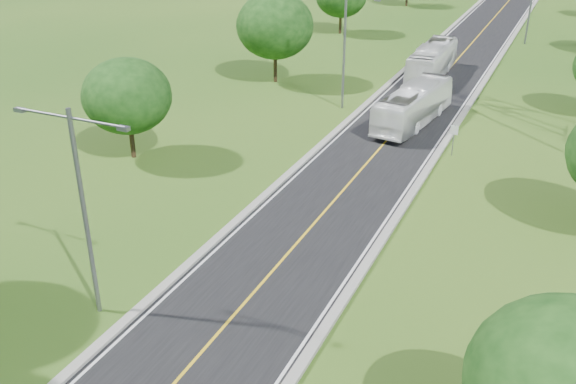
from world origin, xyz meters
The scene contains 11 objects.
ground centered at (0.00, 60.00, 0.00)m, with size 260.00×260.00×0.00m, color #234D15.
road centered at (0.00, 66.00, 0.03)m, with size 8.00×150.00×0.06m, color black.
curb_left centered at (-4.25, 66.00, 0.11)m, with size 0.50×150.00×0.22m, color gray.
curb_right centered at (4.25, 66.00, 0.11)m, with size 0.50×150.00×0.22m, color gray.
speed_limit_sign centered at (5.20, 37.98, 1.60)m, with size 0.55×0.09×2.40m.
streetlight_near_left centered at (-6.00, 12.00, 5.94)m, with size 5.90×0.25×10.00m.
streetlight_mid_left centered at (-6.00, 45.00, 5.94)m, with size 5.90×0.25×10.00m.
tree_lb centered at (-16.00, 28.00, 4.64)m, with size 6.30×6.30×7.33m.
tree_lc centered at (-15.00, 50.00, 5.58)m, with size 7.56×7.56×8.79m.
bus_outbound centered at (0.80, 43.39, 1.66)m, with size 2.69×11.48×3.20m, color white.
bus_inbound centered at (-1.16, 58.33, 1.70)m, with size 2.76×11.79×3.28m, color white.
Camera 1 is at (12.43, -6.83, 18.30)m, focal length 40.00 mm.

